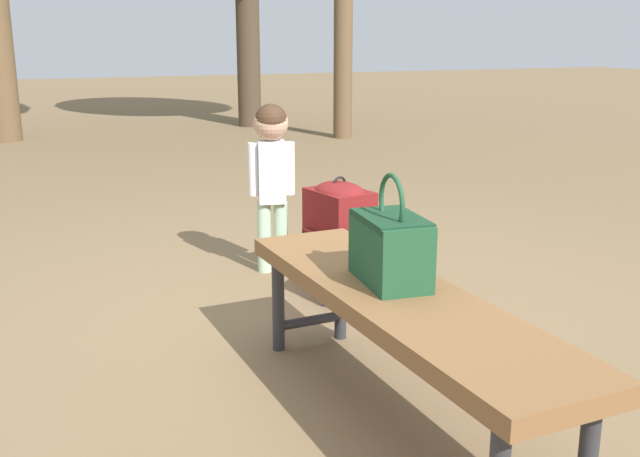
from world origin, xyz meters
TOP-DOWN VIEW (x-y plane):
  - ground_plane at (0.00, 0.00)m, footprint 40.00×40.00m
  - park_bench at (-0.83, 0.12)m, footprint 1.61×0.46m
  - handbag at (-0.73, 0.10)m, footprint 0.34×0.21m
  - child_standing at (0.85, -0.04)m, footprint 0.18×0.24m
  - backpack_large at (0.56, -0.29)m, footprint 0.37×0.33m
  - backpack_small at (0.22, -0.20)m, footprint 0.27×0.27m

SIDE VIEW (x-z plane):
  - ground_plane at x=0.00m, z-range 0.00..0.00m
  - backpack_small at x=0.22m, z-range 0.00..0.37m
  - backpack_large at x=0.56m, z-range 0.00..0.55m
  - park_bench at x=-0.83m, z-range 0.17..0.62m
  - handbag at x=-0.73m, z-range 0.39..0.76m
  - child_standing at x=0.85m, z-range 0.15..1.05m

